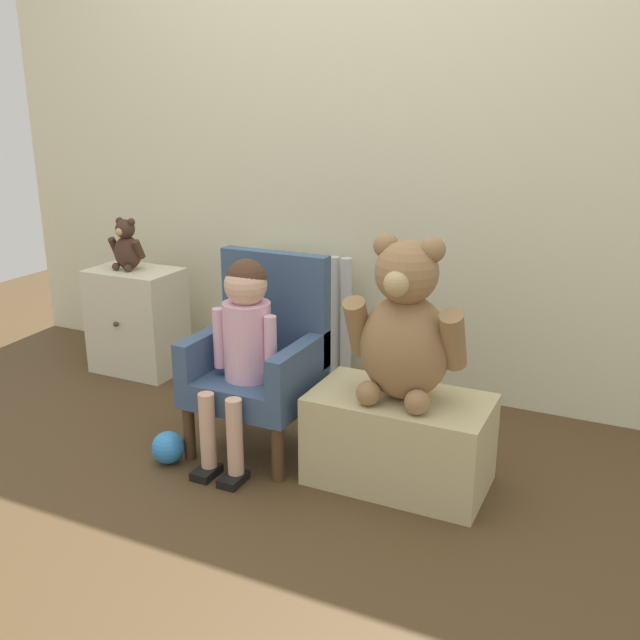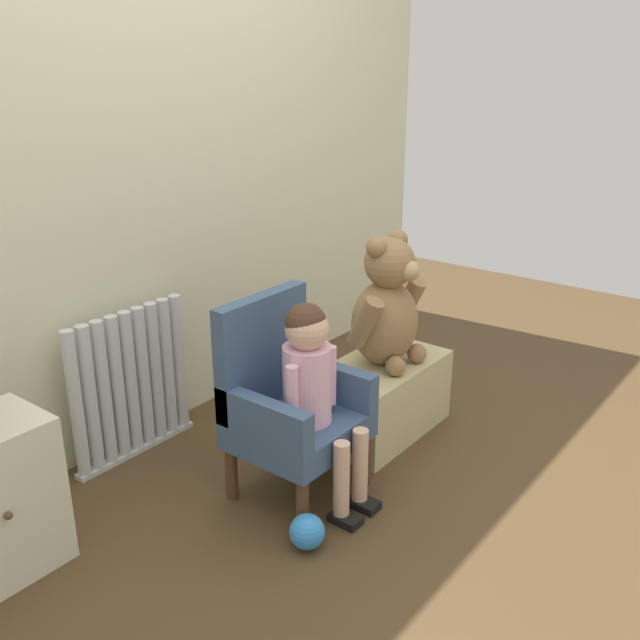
{
  "view_description": "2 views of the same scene",
  "coord_description": "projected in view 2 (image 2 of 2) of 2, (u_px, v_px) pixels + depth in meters",
  "views": [
    {
      "loc": [
        1.19,
        -1.71,
        1.27
      ],
      "look_at": [
        0.18,
        0.4,
        0.53
      ],
      "focal_mm": 40.0,
      "sensor_mm": 36.0,
      "label": 1
    },
    {
      "loc": [
        -1.8,
        -1.07,
        1.51
      ],
      "look_at": [
        0.15,
        0.44,
        0.59
      ],
      "focal_mm": 40.0,
      "sensor_mm": 36.0,
      "label": 2
    }
  ],
  "objects": [
    {
      "name": "child_armchair",
      "position": [
        288.0,
        402.0,
        2.54
      ],
      "size": [
        0.43,
        0.39,
        0.73
      ],
      "color": "#3A5273",
      "rests_on": "ground_plane"
    },
    {
      "name": "toy_ball",
      "position": [
        307.0,
        532.0,
        2.31
      ],
      "size": [
        0.12,
        0.12,
        0.12
      ],
      "primitive_type": "sphere",
      "color": "#3189DA",
      "rests_on": "ground_plane"
    },
    {
      "name": "low_bench",
      "position": [
        382.0,
        397.0,
        3.0
      ],
      "size": [
        0.6,
        0.34,
        0.32
      ],
      "primitive_type": "cube",
      "color": "tan",
      "rests_on": "ground_plane"
    },
    {
      "name": "ground_plane",
      "position": [
        394.0,
        517.0,
        2.48
      ],
      "size": [
        6.0,
        6.0,
        0.0
      ],
      "primitive_type": "plane",
      "color": "#4A351E"
    },
    {
      "name": "back_wall",
      "position": [
        144.0,
        141.0,
        2.74
      ],
      "size": [
        3.8,
        0.05,
        2.4
      ],
      "primitive_type": "cube",
      "color": "beige",
      "rests_on": "ground_plane"
    },
    {
      "name": "child_figure",
      "position": [
        313.0,
        376.0,
        2.43
      ],
      "size": [
        0.25,
        0.35,
        0.74
      ],
      "color": "#E0ACC4",
      "rests_on": "ground_plane"
    },
    {
      "name": "large_teddy_bear",
      "position": [
        387.0,
        308.0,
        2.86
      ],
      "size": [
        0.4,
        0.28,
        0.55
      ],
      "color": "olive",
      "rests_on": "low_bench"
    },
    {
      "name": "radiator",
      "position": [
        131.0,
        384.0,
        2.79
      ],
      "size": [
        0.56,
        0.05,
        0.6
      ],
      "color": "silver",
      "rests_on": "ground_plane"
    }
  ]
}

